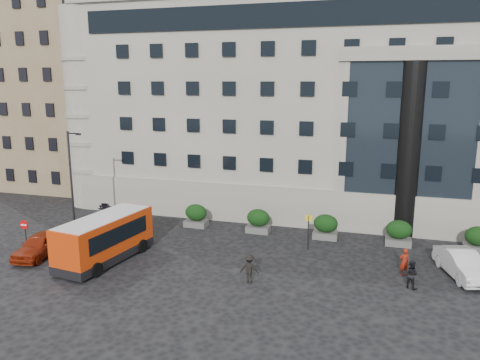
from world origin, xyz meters
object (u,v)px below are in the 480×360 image
at_px(parked_car_c, 119,198).
at_px(street_lamp, 72,180).
at_px(hedge_a, 196,215).
at_px(pedestrian_b, 411,274).
at_px(pedestrian_a, 404,262).
at_px(hedge_c, 326,226).
at_px(bus_stop_sign, 308,226).
at_px(parked_car_d, 108,194).
at_px(parked_car_a, 40,245).
at_px(parked_car_b, 61,238).
at_px(no_entry_sign, 25,230).
at_px(minibus, 105,237).
at_px(pedestrian_c, 249,268).
at_px(red_truck, 103,179).
at_px(hedge_e, 478,239).
at_px(hedge_d, 399,233).
at_px(white_taxi, 462,264).
at_px(hedge_b, 258,221).

bearing_deg(parked_car_c, street_lamp, -76.02).
distance_m(hedge_a, pedestrian_b, 17.61).
bearing_deg(pedestrian_a, hedge_c, -68.91).
xyz_separation_m(bus_stop_sign, parked_car_c, (-19.04, 7.00, -1.02)).
bearing_deg(parked_car_d, pedestrian_a, -15.64).
bearing_deg(parked_car_d, pedestrian_b, -18.56).
height_order(parked_car_a, parked_car_b, parked_car_a).
height_order(bus_stop_sign, parked_car_d, bus_stop_sign).
relative_size(no_entry_sign, pedestrian_a, 1.36).
bearing_deg(parked_car_b, minibus, -22.29).
xyz_separation_m(no_entry_sign, parked_car_c, (-0.54, 13.04, -0.94)).
height_order(parked_car_c, pedestrian_a, pedestrian_a).
relative_size(hedge_c, minibus, 0.25).
bearing_deg(pedestrian_c, minibus, -5.73).
relative_size(minibus, red_truck, 1.27).
relative_size(hedge_c, pedestrian_a, 1.08).
bearing_deg(hedge_e, parked_car_b, -165.87).
bearing_deg(hedge_a, parked_car_a, -130.16).
bearing_deg(hedge_e, hedge_d, 180.00).
bearing_deg(hedge_c, bus_stop_sign, -107.82).
distance_m(parked_car_b, parked_car_d, 13.22).
relative_size(no_entry_sign, minibus, 0.31).
bearing_deg(parked_car_c, parked_car_b, -75.90).
bearing_deg(pedestrian_c, hedge_a, -55.17).
bearing_deg(parked_car_a, red_truck, 102.89).
distance_m(hedge_c, red_truck, 25.20).
bearing_deg(street_lamp, parked_car_a, -86.24).
relative_size(hedge_a, red_truck, 0.31).
relative_size(hedge_c, street_lamp, 0.23).
distance_m(hedge_e, no_entry_sign, 31.09).
distance_m(no_entry_sign, parked_car_b, 2.50).
distance_m(hedge_e, pedestrian_a, 7.50).
distance_m(white_taxi, pedestrian_a, 3.44).
relative_size(parked_car_a, white_taxi, 0.95).
relative_size(parked_car_c, pedestrian_b, 2.98).
xyz_separation_m(red_truck, parked_car_a, (5.89, -16.88, -0.76)).
height_order(no_entry_sign, red_truck, red_truck).
bearing_deg(hedge_a, parked_car_d, 154.49).
distance_m(no_entry_sign, pedestrian_b, 25.08).
height_order(hedge_b, parked_car_a, hedge_b).
distance_m(street_lamp, minibus, 6.86).
distance_m(bus_stop_sign, minibus, 13.72).
bearing_deg(bus_stop_sign, hedge_e, 13.92).
distance_m(hedge_c, pedestrian_b, 9.23).
distance_m(no_entry_sign, parked_car_a, 1.61).
bearing_deg(white_taxi, pedestrian_a, 176.07).
bearing_deg(hedge_d, pedestrian_a, -88.67).
xyz_separation_m(red_truck, pedestrian_c, (20.55, -16.98, -0.69)).
relative_size(red_truck, parked_car_c, 1.19).
bearing_deg(red_truck, pedestrian_a, -31.22).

